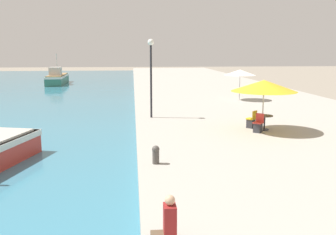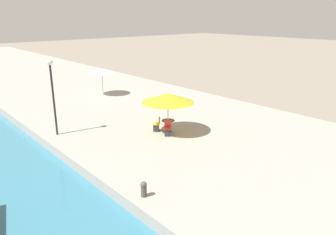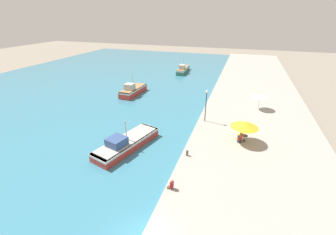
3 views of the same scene
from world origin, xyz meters
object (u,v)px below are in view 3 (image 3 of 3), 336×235
Objects in this scene: fishing_boat_far at (183,69)px; lamppost at (206,101)px; cafe_chair_right at (240,136)px; cafe_chair_left at (239,140)px; cafe_table at (244,137)px; mooring_bollard at (187,153)px; cafe_umbrella_pink at (245,125)px; fishing_boat_near at (126,143)px; cafe_umbrella_white at (260,96)px; person_at_quay at (171,185)px; fishing_boat_mid at (133,90)px.

lamppost is at bearing -72.39° from fishing_boat_far.
cafe_chair_left is at bearing -133.69° from cafe_chair_right.
cafe_table is 7.24m from lamppost.
lamppost is (0.30, 9.16, 2.74)m from mooring_bollard.
cafe_chair_left is (-0.32, -0.33, -1.91)m from cafe_umbrella_pink.
cafe_chair_right is (-0.32, 0.71, -1.91)m from cafe_umbrella_pink.
mooring_bollard is at bearing 15.61° from fishing_boat_near.
cafe_chair_right is at bearing -102.85° from cafe_umbrella_white.
person_at_quay is (-5.64, -10.29, -1.80)m from cafe_umbrella_pink.
lamppost is (-5.44, 4.04, 2.56)m from cafe_table.
cafe_chair_left is (-2.45, -11.77, -1.87)m from cafe_umbrella_white.
fishing_boat_near is 13.43m from cafe_chair_left.
fishing_boat_mid is 23.60m from mooring_bollard.
lamppost reaches higher than cafe_table.
cafe_umbrella_pink reaches higher than cafe_table.
fishing_boat_far reaches higher than cafe_chair_right.
cafe_umbrella_white is at bearing 33.39° from cafe_chair_right.
fishing_boat_mid is 0.86× the size of fishing_boat_far.
person_at_quay is at bearing -159.55° from cafe_chair_right.
cafe_umbrella_pink is 3.22× the size of person_at_quay.
person_at_quay is 0.22× the size of lamppost.
cafe_umbrella_white is 3.81× the size of mooring_bollard.
fishing_boat_mid is at bearing 148.32° from cafe_umbrella_pink.
fishing_boat_far reaches higher than cafe_umbrella_pink.
cafe_umbrella_white is 12.16m from cafe_chair_left.
lamppost reaches higher than mooring_bollard.
fishing_boat_mid reaches higher than cafe_umbrella_pink.
mooring_bollard is at bearing -77.42° from fishing_boat_far.
mooring_bollard is (-5.74, -5.12, -0.18)m from cafe_table.
fishing_boat_far is 37.37m from cafe_table.
fishing_boat_mid is 1.61× the size of lamppost.
fishing_boat_far is at bearing 110.72° from fishing_boat_near.
cafe_chair_right is at bearing -27.77° from fishing_boat_mid.
cafe_chair_right is 1.39× the size of mooring_bollard.
cafe_umbrella_pink is at bearing 41.54° from mooring_bollard.
lamppost is at bearing 100.81° from cafe_chair_right.
fishing_boat_far is at bearing -21.10° from cafe_chair_left.
fishing_boat_near is 13.82m from cafe_chair_right.
fishing_boat_mid is 2.96× the size of cafe_umbrella_white.
cafe_chair_right is at bearing -67.10° from fishing_boat_far.
cafe_table is at bearing 36.95° from fishing_boat_near.
fishing_boat_mid is 24.70m from cafe_table.
cafe_chair_right is (-2.45, -10.72, -1.87)m from cafe_umbrella_white.
fishing_boat_far is 31.61m from lamppost.
cafe_chair_left is at bearing -42.71° from lamppost.
fishing_boat_far reaches higher than cafe_umbrella_white.
fishing_boat_near is 9.06m from person_at_quay.
fishing_boat_mid is 21.25m from fishing_boat_far.
lamppost is at bearing -26.15° from fishing_boat_mid.
lamppost is (7.67, 9.16, 2.93)m from fishing_boat_near.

